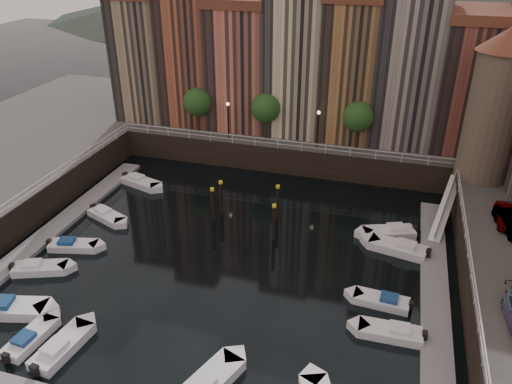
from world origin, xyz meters
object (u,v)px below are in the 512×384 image
(corner_tower, at_px, (495,104))
(boat_left_2, at_px, (73,245))
(gangway, at_px, (446,205))
(car_a, at_px, (507,217))
(boat_left_1, at_px, (39,268))
(mooring_pilings, at_px, (246,207))
(boat_left_0, at_px, (10,308))

(corner_tower, height_order, boat_left_2, corner_tower)
(gangway, height_order, boat_left_2, gangway)
(corner_tower, relative_size, boat_left_2, 3.17)
(car_a, bearing_deg, boat_left_2, -165.78)
(corner_tower, distance_m, boat_left_1, 40.79)
(corner_tower, relative_size, car_a, 3.45)
(corner_tower, xyz_separation_m, boat_left_2, (-32.89, -17.58, -9.87))
(boat_left_2, bearing_deg, gangway, 9.81)
(gangway, xyz_separation_m, car_a, (4.11, -3.98, 1.76))
(mooring_pilings, relative_size, boat_left_2, 1.48)
(gangway, height_order, boat_left_0, gangway)
(boat_left_1, xyz_separation_m, car_a, (34.71, 12.61, 3.35))
(mooring_pilings, relative_size, boat_left_1, 1.45)
(mooring_pilings, height_order, boat_left_0, mooring_pilings)
(boat_left_2, distance_m, car_a, 35.45)
(boat_left_1, bearing_deg, car_a, -1.11)
(gangway, xyz_separation_m, boat_left_0, (-29.45, -21.22, -1.51))
(corner_tower, xyz_separation_m, mooring_pilings, (-20.14, -9.52, -8.54))
(gangway, relative_size, boat_left_1, 1.88)
(corner_tower, xyz_separation_m, gangway, (-2.90, -4.50, -8.28))
(boat_left_0, height_order, boat_left_1, boat_left_0)
(mooring_pilings, distance_m, car_a, 21.47)
(boat_left_2, bearing_deg, boat_left_0, -99.98)
(gangway, height_order, car_a, car_a)
(mooring_pilings, bearing_deg, car_a, 2.77)
(gangway, bearing_deg, boat_left_0, -144.22)
(mooring_pilings, xyz_separation_m, boat_left_1, (-13.36, -11.58, -1.31))
(car_a, bearing_deg, mooring_pilings, -177.96)
(mooring_pilings, bearing_deg, corner_tower, 25.29)
(corner_tower, relative_size, mooring_pilings, 2.15)
(mooring_pilings, xyz_separation_m, car_a, (21.35, 1.03, 2.03))
(mooring_pilings, bearing_deg, gangway, 16.22)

